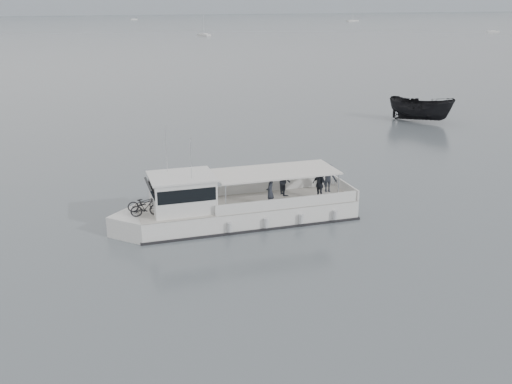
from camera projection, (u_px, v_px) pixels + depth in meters
name	position (u px, v px, depth m)	size (l,w,h in m)	color
ground	(183.00, 208.00, 32.83)	(1400.00, 1400.00, 0.00)	#525A60
tour_boat	(227.00, 208.00, 30.21)	(13.40, 4.86, 5.57)	white
dark_motorboat	(421.00, 109.00, 56.25)	(2.46, 6.53, 2.52)	black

